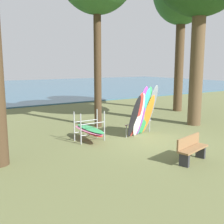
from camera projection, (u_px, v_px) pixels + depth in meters
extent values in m
plane|color=#60663D|center=(149.00, 140.00, 11.68)|extent=(80.00, 80.00, 0.00)
cylinder|color=brown|center=(197.00, 60.00, 14.19)|extent=(0.69, 0.69, 6.83)
cylinder|color=#4C3823|center=(179.00, 62.00, 18.65)|extent=(0.59, 0.59, 6.73)
cylinder|color=#42301E|center=(98.00, 62.00, 13.79)|extent=(0.37, 0.37, 6.59)
ellipsoid|color=black|center=(134.00, 117.00, 11.87)|extent=(0.67, 0.74, 1.90)
ellipsoid|color=red|center=(137.00, 115.00, 11.99)|extent=(0.63, 0.75, 2.01)
ellipsoid|color=white|center=(139.00, 115.00, 12.11)|extent=(0.62, 0.62, 1.97)
ellipsoid|color=purple|center=(141.00, 111.00, 12.21)|extent=(0.60, 0.69, 2.25)
ellipsoid|color=#38B2AD|center=(144.00, 112.00, 12.35)|extent=(0.64, 0.73, 2.16)
ellipsoid|color=#339E56|center=(146.00, 111.00, 12.47)|extent=(0.61, 0.66, 2.21)
ellipsoid|color=orange|center=(148.00, 114.00, 12.62)|extent=(0.62, 0.75, 1.84)
ellipsoid|color=gray|center=(150.00, 109.00, 12.71)|extent=(0.61, 0.87, 2.27)
cylinder|color=#9EA0A5|center=(126.00, 131.00, 12.10)|extent=(0.04, 0.04, 0.55)
cylinder|color=#9EA0A5|center=(150.00, 126.00, 13.18)|extent=(0.04, 0.04, 0.55)
cylinder|color=#9EA0A5|center=(139.00, 123.00, 12.59)|extent=(1.75, 0.35, 0.04)
cylinder|color=#9EA0A5|center=(81.00, 129.00, 10.99)|extent=(0.05, 0.05, 1.25)
cylinder|color=#9EA0A5|center=(104.00, 126.00, 11.58)|extent=(0.05, 0.05, 1.25)
cylinder|color=#9EA0A5|center=(74.00, 126.00, 11.48)|extent=(0.05, 0.05, 1.25)
cylinder|color=#9EA0A5|center=(97.00, 123.00, 12.08)|extent=(0.05, 0.05, 1.25)
cylinder|color=#9EA0A5|center=(93.00, 134.00, 11.33)|extent=(1.10, 0.04, 0.04)
cylinder|color=#9EA0A5|center=(93.00, 123.00, 11.25)|extent=(1.10, 0.04, 0.04)
cylinder|color=#9EA0A5|center=(86.00, 131.00, 11.82)|extent=(1.10, 0.04, 0.04)
cylinder|color=#9EA0A5|center=(86.00, 121.00, 11.75)|extent=(1.10, 0.04, 0.04)
ellipsoid|color=red|center=(90.00, 131.00, 11.59)|extent=(0.66, 2.13, 0.06)
ellipsoid|color=pink|center=(88.00, 130.00, 11.53)|extent=(0.58, 2.12, 0.06)
ellipsoid|color=#339E56|center=(90.00, 129.00, 11.57)|extent=(0.52, 2.10, 0.06)
cube|color=#2D2D33|center=(184.00, 160.00, 8.66)|extent=(0.17, 0.33, 0.42)
cube|color=#2D2D33|center=(201.00, 152.00, 9.46)|extent=(0.17, 0.33, 0.42)
cube|color=olive|center=(193.00, 149.00, 9.02)|extent=(1.45, 0.71, 0.06)
cube|color=olive|center=(188.00, 141.00, 9.11)|extent=(1.38, 0.38, 0.36)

